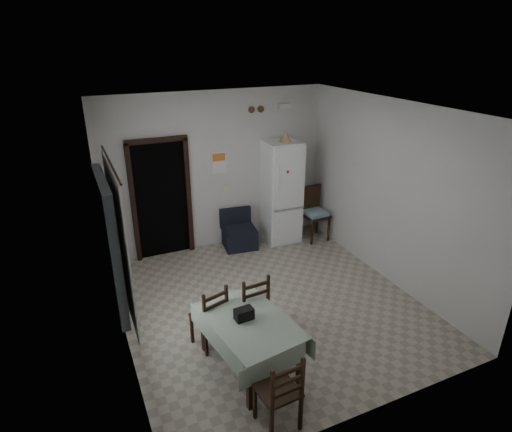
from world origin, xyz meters
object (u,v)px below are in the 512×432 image
Objects in this scene: fridge at (281,192)px; dining_chair_far_left at (209,315)px; corner_chair at (315,214)px; dining_chair_far_right at (250,304)px; navy_seat at (240,230)px; dining_chair_near_head at (278,390)px; dining_table at (249,343)px.

dining_chair_far_left is at bearing -129.97° from fridge.
corner_chair is at bearing -21.43° from fridge.
dining_chair_far_right is (-1.72, -2.44, -0.51)m from fridge.
navy_seat is 0.76× the size of dining_chair_far_right.
dining_chair_far_right is (-2.34, -2.15, -0.05)m from corner_chair.
corner_chair reaches higher than dining_chair_far_left.
fridge reaches higher than dining_chair_near_head.
fridge is 4.44m from dining_chair_near_head.
corner_chair is at bearing -159.37° from dining_chair_far_left.
dining_chair_far_right is at bearing 57.51° from dining_table.
corner_chair reaches higher than dining_chair_near_head.
corner_chair is 3.18m from dining_chair_far_right.
dining_chair_far_left is 0.57m from dining_chair_far_right.
corner_chair is 0.81× the size of dining_table.
fridge is 1.52× the size of dining_table.
dining_table is at bearing -136.67° from corner_chair.
fridge is 1.06m from navy_seat.
dining_chair_far_right is at bearing -140.38° from corner_chair.
corner_chair is at bearing -141.68° from dining_chair_far_right.
fridge reaches higher than corner_chair.
fridge is 2.18× the size of dining_chair_far_left.
fridge reaches higher than navy_seat.
dining_chair_near_head is (-2.05, -3.91, -0.52)m from fridge.
dining_chair_far_left is at bearing -112.65° from navy_seat.
fridge is 2.13× the size of dining_chair_near_head.
navy_seat is (-0.86, 0.00, -0.63)m from fridge.
dining_table is at bearing -119.92° from fridge.
corner_chair is (0.62, -0.29, -0.46)m from fridge.
dining_table is at bearing 61.32° from dining_chair_far_right.
dining_chair_far_left is 0.95× the size of dining_chair_far_right.
dining_table is at bearing -98.80° from dining_chair_near_head.
navy_seat is 0.68× the size of corner_chair.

